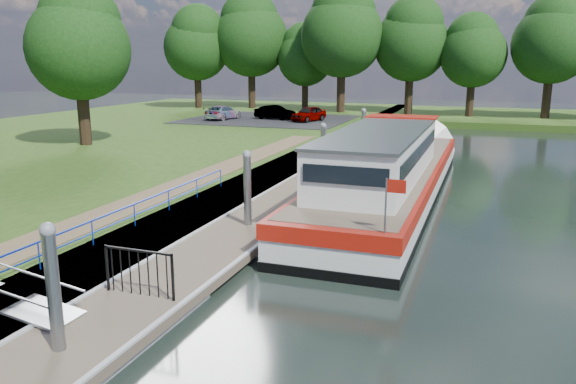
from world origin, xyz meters
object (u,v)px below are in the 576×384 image
(barge, at_px, (392,172))
(car_c, at_px, (223,112))
(car_a, at_px, (309,114))
(pontoon, at_px, (292,201))
(car_b, at_px, (275,112))

(barge, bearing_deg, car_c, 131.73)
(car_a, bearing_deg, barge, -45.74)
(pontoon, height_order, car_b, car_b)
(pontoon, distance_m, car_b, 26.93)
(pontoon, bearing_deg, car_c, 122.07)
(car_b, distance_m, car_c, 4.57)
(car_b, bearing_deg, barge, -137.20)
(barge, xyz_separation_m, car_c, (-18.22, 20.43, 0.35))
(car_a, distance_m, car_c, 7.62)
(barge, xyz_separation_m, car_a, (-10.68, 21.46, 0.38))
(pontoon, xyz_separation_m, car_b, (-10.31, 24.84, 1.26))
(pontoon, xyz_separation_m, car_a, (-7.08, 24.38, 1.28))
(barge, bearing_deg, car_b, 122.39)
(pontoon, bearing_deg, car_b, 112.55)
(car_b, bearing_deg, car_a, -87.71)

